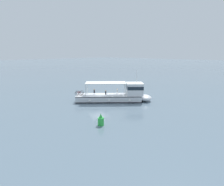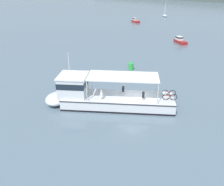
{
  "view_description": "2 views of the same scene",
  "coord_description": "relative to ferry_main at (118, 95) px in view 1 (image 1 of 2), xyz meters",
  "views": [
    {
      "loc": [
        -24.59,
        22.52,
        8.22
      ],
      "look_at": [
        -1.23,
        -1.82,
        1.4
      ],
      "focal_mm": 32.74,
      "sensor_mm": 36.0,
      "label": 1
    },
    {
      "loc": [
        16.17,
        -16.05,
        11.26
      ],
      "look_at": [
        -1.23,
        -1.82,
        1.4
      ],
      "focal_mm": 40.42,
      "sensor_mm": 36.0,
      "label": 2
    }
  ],
  "objects": [
    {
      "name": "ferry_main",
      "position": [
        0.0,
        0.0,
        0.0
      ],
      "size": [
        11.16,
        11.19,
        5.32
      ],
      "color": "silver",
      "rests_on": "ground"
    },
    {
      "name": "ground_plane",
      "position": [
        1.95,
        2.54,
        -1.02
      ],
      "size": [
        400.0,
        400.0,
        0.0
      ],
      "primitive_type": "plane",
      "color": "slate"
    },
    {
      "name": "channel_buoy",
      "position": [
        -6.45,
        10.02,
        -0.45
      ],
      "size": [
        0.7,
        0.7,
        1.4
      ],
      "color": "green",
      "rests_on": "ground"
    }
  ]
}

